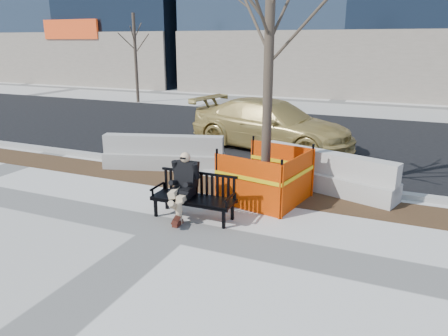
{
  "coord_description": "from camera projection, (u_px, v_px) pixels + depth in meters",
  "views": [
    {
      "loc": [
        3.83,
        -6.33,
        3.42
      ],
      "look_at": [
        0.55,
        1.26,
        0.93
      ],
      "focal_mm": 34.12,
      "sensor_mm": 36.0,
      "label": 1
    }
  ],
  "objects": [
    {
      "name": "jersey_barrier_right",
      "position": [
        325.0,
        190.0,
        10.11
      ],
      "size": [
        3.36,
        1.63,
        0.95
      ],
      "primitive_type": null,
      "rotation": [
        0.0,
        0.0,
        -0.3
      ],
      "color": "#ABA8A0",
      "rests_on": "ground"
    },
    {
      "name": "far_tree_left",
      "position": [
        138.0,
        102.0,
        24.5
      ],
      "size": [
        2.54,
        2.54,
        5.24
      ],
      "primitive_type": null,
      "rotation": [
        0.0,
        0.0,
        -0.4
      ],
      "color": "#4C3E31",
      "rests_on": "ground"
    },
    {
      "name": "curb",
      "position": [
        239.0,
        174.0,
        11.11
      ],
      "size": [
        60.0,
        0.25,
        0.12
      ],
      "primitive_type": "cube",
      "color": "#9E9B93",
      "rests_on": "ground"
    },
    {
      "name": "sedan",
      "position": [
        271.0,
        148.0,
        14.03
      ],
      "size": [
        5.79,
        3.28,
        1.58
      ],
      "primitive_type": "imported",
      "rotation": [
        0.0,
        0.0,
        1.37
      ],
      "color": "tan",
      "rests_on": "ground"
    },
    {
      "name": "ground",
      "position": [
        171.0,
        229.0,
        8.01
      ],
      "size": [
        120.0,
        120.0,
        0.0
      ],
      "primitive_type": "plane",
      "color": "beige",
      "rests_on": "ground"
    },
    {
      "name": "seated_man",
      "position": [
        185.0,
        215.0,
        8.66
      ],
      "size": [
        0.57,
        0.94,
        1.31
      ],
      "primitive_type": null,
      "rotation": [
        0.0,
        0.0,
        0.01
      ],
      "color": "black",
      "rests_on": "ground"
    },
    {
      "name": "mulch_strip",
      "position": [
        225.0,
        187.0,
        10.29
      ],
      "size": [
        40.0,
        1.2,
        0.02
      ],
      "primitive_type": "cube",
      "color": "#47301C",
      "rests_on": "ground"
    },
    {
      "name": "bench",
      "position": [
        194.0,
        218.0,
        8.53
      ],
      "size": [
        1.72,
        0.64,
        0.91
      ],
      "primitive_type": null,
      "rotation": [
        0.0,
        0.0,
        0.01
      ],
      "color": "black",
      "rests_on": "ground"
    },
    {
      "name": "jersey_barrier_left",
      "position": [
        164.0,
        168.0,
        11.83
      ],
      "size": [
        3.35,
        1.59,
        0.95
      ],
      "primitive_type": null,
      "rotation": [
        0.0,
        0.0,
        0.3
      ],
      "color": "#9E9B93",
      "rests_on": "ground"
    },
    {
      "name": "asphalt_street",
      "position": [
        291.0,
        136.0,
        15.74
      ],
      "size": [
        60.0,
        10.4,
        0.01
      ],
      "primitive_type": "cube",
      "color": "black",
      "rests_on": "ground"
    },
    {
      "name": "tree_fence",
      "position": [
        265.0,
        199.0,
        9.51
      ],
      "size": [
        2.86,
        2.86,
        6.11
      ],
      "primitive_type": null,
      "rotation": [
        0.0,
        0.0,
        -0.19
      ],
      "color": "#FF3B00",
      "rests_on": "ground"
    }
  ]
}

